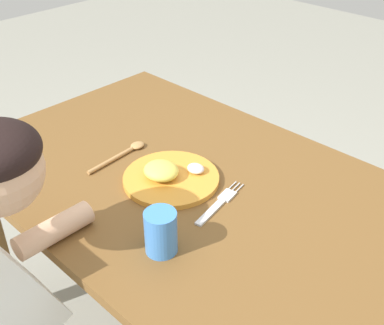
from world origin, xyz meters
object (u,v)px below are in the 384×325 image
fork (219,204)px  spoon (124,153)px  drinking_cup (161,232)px  plate (169,176)px

fork → spoon: (-0.35, -0.01, 0.00)m
fork → drinking_cup: size_ratio=1.97×
spoon → plate: bearing=-93.6°
fork → spoon: bearing=82.1°
plate → spoon: (-0.19, -0.00, -0.01)m
spoon → drinking_cup: bearing=-121.9°
plate → fork: bearing=4.5°
plate → fork: size_ratio=1.26×
spoon → drinking_cup: drinking_cup is taller
plate → spoon: 0.19m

